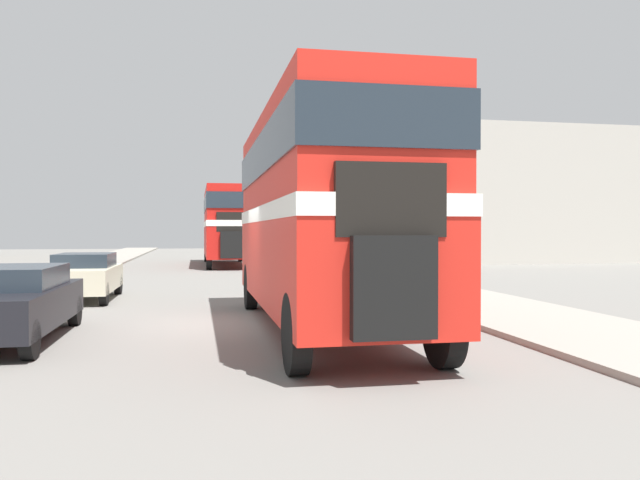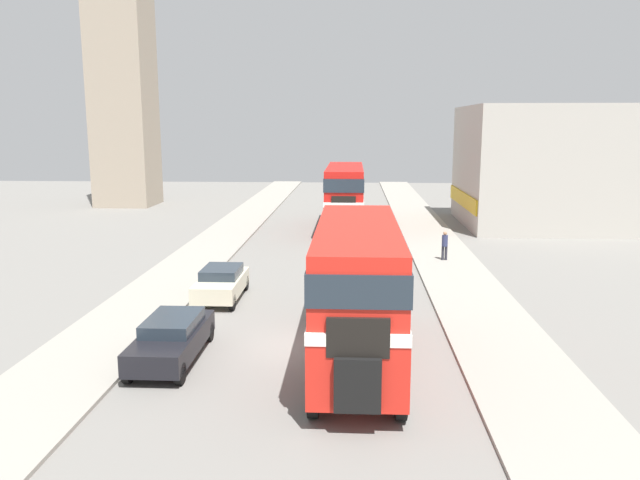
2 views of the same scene
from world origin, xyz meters
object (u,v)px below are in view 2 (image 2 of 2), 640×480
(car_parked_near, at_px, (172,338))
(church_tower, at_px, (118,6))
(car_parked_mid, at_px, (221,283))
(pedestrian_walking, at_px, (445,244))
(bus_distant, at_px, (345,192))
(double_decker_bus, at_px, (357,281))

(car_parked_near, bearing_deg, church_tower, 111.71)
(car_parked_mid, height_order, church_tower, church_tower)
(pedestrian_walking, bearing_deg, bus_distant, 118.36)
(pedestrian_walking, bearing_deg, church_tower, 138.07)
(bus_distant, distance_m, car_parked_near, 25.56)
(car_parked_mid, bearing_deg, car_parked_near, -90.74)
(double_decker_bus, bearing_deg, car_parked_mid, 130.05)
(car_parked_mid, distance_m, church_tower, 38.15)
(car_parked_mid, bearing_deg, pedestrian_walking, 36.76)
(car_parked_mid, relative_size, church_tower, 0.12)
(car_parked_near, bearing_deg, bus_distant, 78.61)
(bus_distant, relative_size, church_tower, 0.32)
(car_parked_near, distance_m, pedestrian_walking, 18.14)
(double_decker_bus, height_order, pedestrian_walking, double_decker_bus)
(car_parked_mid, height_order, pedestrian_walking, pedestrian_walking)
(bus_distant, height_order, car_parked_mid, bus_distant)
(bus_distant, relative_size, car_parked_mid, 2.74)
(car_parked_mid, bearing_deg, bus_distant, 74.68)
(bus_distant, distance_m, car_parked_mid, 18.80)
(car_parked_near, relative_size, pedestrian_walking, 2.92)
(double_decker_bus, xyz_separation_m, car_parked_near, (-5.78, -0.17, -1.86))
(bus_distant, bearing_deg, pedestrian_walking, -61.64)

